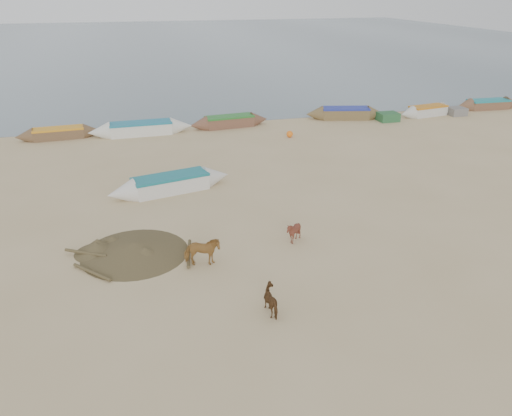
# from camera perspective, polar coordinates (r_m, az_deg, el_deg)

# --- Properties ---
(ground) EXTENTS (140.00, 140.00, 0.00)m
(ground) POSITION_cam_1_polar(r_m,az_deg,el_deg) (17.93, 3.28, -8.00)
(ground) COLOR tan
(ground) RESTS_ON ground
(sea) EXTENTS (160.00, 160.00, 0.00)m
(sea) POSITION_cam_1_polar(r_m,az_deg,el_deg) (96.99, -12.38, 17.96)
(sea) COLOR slate
(sea) RESTS_ON ground
(cow_adult) EXTENTS (1.43, 0.84, 1.13)m
(cow_adult) POSITION_cam_1_polar(r_m,az_deg,el_deg) (18.49, -6.18, -5.00)
(cow_adult) COLOR olive
(cow_adult) RESTS_ON ground
(calf_front) EXTENTS (0.87, 0.77, 0.93)m
(calf_front) POSITION_cam_1_polar(r_m,az_deg,el_deg) (20.09, 4.32, -2.73)
(calf_front) COLOR #5C291D
(calf_front) RESTS_ON ground
(calf_right) EXTENTS (1.10, 1.14, 0.88)m
(calf_right) POSITION_cam_1_polar(r_m,az_deg,el_deg) (16.00, 2.06, -10.46)
(calf_right) COLOR #54351B
(calf_right) RESTS_ON ground
(near_canoe) EXTENTS (6.46, 2.69, 0.86)m
(near_canoe) POSITION_cam_1_polar(r_m,az_deg,el_deg) (25.39, -9.72, 2.78)
(near_canoe) COLOR silver
(near_canoe) RESTS_ON ground
(debris_pile) EXTENTS (5.10, 5.10, 0.46)m
(debris_pile) POSITION_cam_1_polar(r_m,az_deg,el_deg) (19.90, -13.71, -4.46)
(debris_pile) COLOR brown
(debris_pile) RESTS_ON ground
(waterline_canoes) EXTENTS (54.59, 3.03, 0.89)m
(waterline_canoes) POSITION_cam_1_polar(r_m,az_deg,el_deg) (36.32, -7.93, 9.38)
(waterline_canoes) COLOR brown
(waterline_canoes) RESTS_ON ground
(beach_clutter) EXTENTS (42.44, 4.93, 0.64)m
(beach_clutter) POSITION_cam_1_polar(r_m,az_deg,el_deg) (36.43, -0.55, 9.45)
(beach_clutter) COLOR #2D6442
(beach_clutter) RESTS_ON ground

